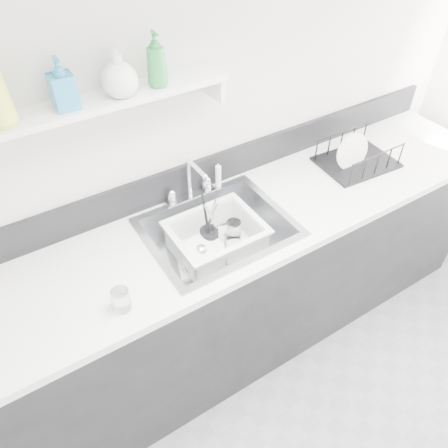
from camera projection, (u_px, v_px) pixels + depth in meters
room_shell at (414, 180)px, 0.92m from camera, size 3.50×3.00×2.60m
counter_run at (219, 293)px, 2.25m from camera, size 3.20×0.62×0.92m
backsplash at (185, 179)px, 2.07m from camera, size 3.20×0.02×0.16m
sink at (218, 242)px, 2.00m from camera, size 0.64×0.52×0.20m
faucet at (191, 188)px, 2.05m from camera, size 0.26×0.18×0.23m
side_sprayer at (218, 175)px, 2.12m from camera, size 0.03×0.03×0.14m
wall_shelf at (99, 104)px, 1.55m from camera, size 1.00×0.16×0.12m
wash_tub at (216, 239)px, 2.01m from camera, size 0.50×0.45×0.16m
plate_stack at (207, 260)px, 1.97m from camera, size 0.26×0.26×0.10m
utensil_cup at (209, 237)px, 2.02m from camera, size 0.09×0.09×0.29m
ladle at (215, 254)px, 1.98m from camera, size 0.27×0.22×0.08m
tumbler_in_tub at (234, 230)px, 2.08m from camera, size 0.08×0.08×0.10m
tumbler_counter at (121, 300)px, 1.59m from camera, size 0.09×0.09×0.09m
dish_rack at (358, 152)px, 2.27m from camera, size 0.41×0.32×0.14m
bowl_small at (235, 250)px, 2.03m from camera, size 0.14×0.14×0.04m
soap_bottle_b at (61, 83)px, 1.43m from camera, size 0.08×0.08×0.17m
soap_bottle_c at (119, 73)px, 1.50m from camera, size 0.16×0.16×0.17m
soap_bottle_d at (156, 60)px, 1.55m from camera, size 0.08×0.08×0.20m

